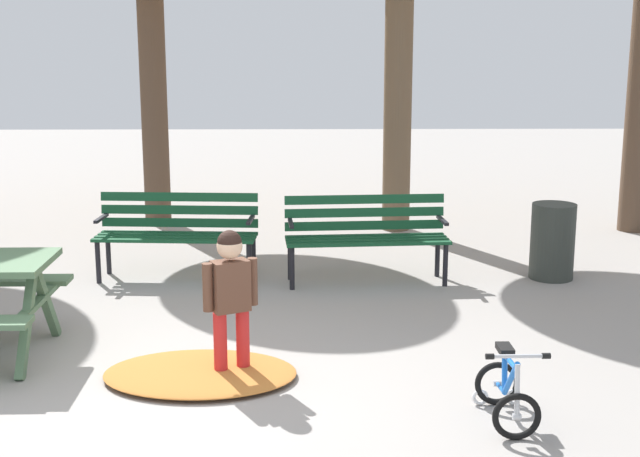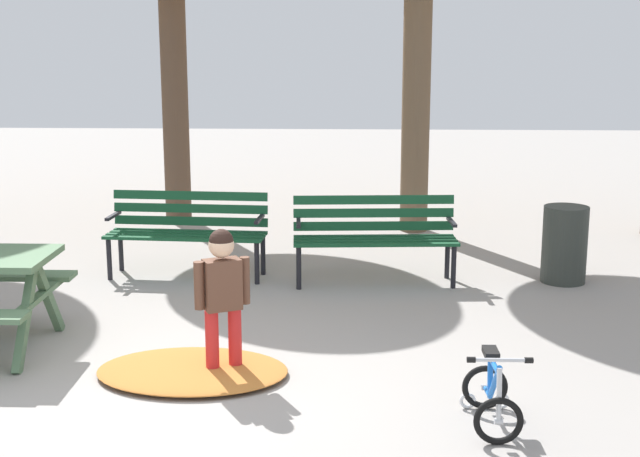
{
  "view_description": "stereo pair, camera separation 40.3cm",
  "coord_description": "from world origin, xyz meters",
  "px_view_note": "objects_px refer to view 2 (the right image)",
  "views": [
    {
      "loc": [
        0.89,
        -5.47,
        2.38
      ],
      "look_at": [
        1.0,
        1.6,
        0.85
      ],
      "focal_mm": 49.48,
      "sensor_mm": 36.0,
      "label": 1
    },
    {
      "loc": [
        1.29,
        -5.46,
        2.38
      ],
      "look_at": [
        1.0,
        1.6,
        0.85
      ],
      "focal_mm": 49.48,
      "sensor_mm": 36.0,
      "label": 2
    }
  ],
  "objects_px": {
    "park_bench_far_left": "(188,227)",
    "kids_bicycle": "(492,396)",
    "child_standing": "(222,290)",
    "park_bench_left": "(374,232)",
    "trash_bin": "(565,244)"
  },
  "relations": [
    {
      "from": "park_bench_far_left",
      "to": "kids_bicycle",
      "type": "height_order",
      "value": "park_bench_far_left"
    },
    {
      "from": "park_bench_far_left",
      "to": "child_standing",
      "type": "xyz_separation_m",
      "value": [
        0.76,
        -2.69,
        0.12
      ]
    },
    {
      "from": "park_bench_left",
      "to": "kids_bicycle",
      "type": "xyz_separation_m",
      "value": [
        0.67,
        -3.32,
        -0.31
      ]
    },
    {
      "from": "kids_bicycle",
      "to": "park_bench_far_left",
      "type": "bearing_deg",
      "value": 126.3
    },
    {
      "from": "kids_bicycle",
      "to": "trash_bin",
      "type": "xyz_separation_m",
      "value": [
        1.21,
        3.39,
        0.18
      ]
    },
    {
      "from": "child_standing",
      "to": "park_bench_far_left",
      "type": "bearing_deg",
      "value": 105.76
    },
    {
      "from": "park_bench_left",
      "to": "trash_bin",
      "type": "height_order",
      "value": "park_bench_left"
    },
    {
      "from": "park_bench_left",
      "to": "child_standing",
      "type": "distance_m",
      "value": 2.77
    },
    {
      "from": "park_bench_far_left",
      "to": "kids_bicycle",
      "type": "xyz_separation_m",
      "value": [
        2.56,
        -3.48,
        -0.31
      ]
    },
    {
      "from": "park_bench_far_left",
      "to": "park_bench_left",
      "type": "relative_size",
      "value": 1.0
    },
    {
      "from": "child_standing",
      "to": "kids_bicycle",
      "type": "relative_size",
      "value": 1.91
    },
    {
      "from": "child_standing",
      "to": "kids_bicycle",
      "type": "xyz_separation_m",
      "value": [
        1.8,
        -0.79,
        -0.43
      ]
    },
    {
      "from": "park_bench_far_left",
      "to": "trash_bin",
      "type": "bearing_deg",
      "value": -1.39
    },
    {
      "from": "park_bench_left",
      "to": "child_standing",
      "type": "xyz_separation_m",
      "value": [
        -1.13,
        -2.53,
        0.12
      ]
    },
    {
      "from": "park_bench_far_left",
      "to": "park_bench_left",
      "type": "bearing_deg",
      "value": -4.95
    }
  ]
}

